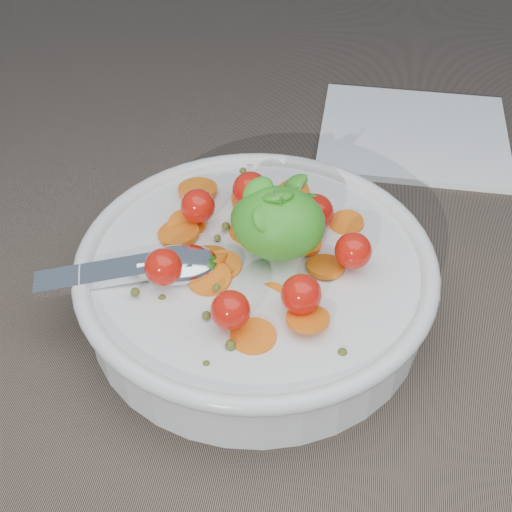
# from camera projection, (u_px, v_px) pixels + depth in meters

# --- Properties ---
(ground) EXTENTS (6.00, 6.00, 0.00)m
(ground) POSITION_uv_depth(u_px,v_px,m) (292.00, 311.00, 0.52)
(ground) COLOR brown
(ground) RESTS_ON ground
(bowl) EXTENTS (0.27, 0.25, 0.11)m
(bowl) POSITION_uv_depth(u_px,v_px,m) (256.00, 278.00, 0.50)
(bowl) COLOR white
(bowl) RESTS_ON ground
(napkin) EXTENTS (0.18, 0.15, 0.01)m
(napkin) POSITION_uv_depth(u_px,v_px,m) (413.00, 134.00, 0.68)
(napkin) COLOR white
(napkin) RESTS_ON ground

